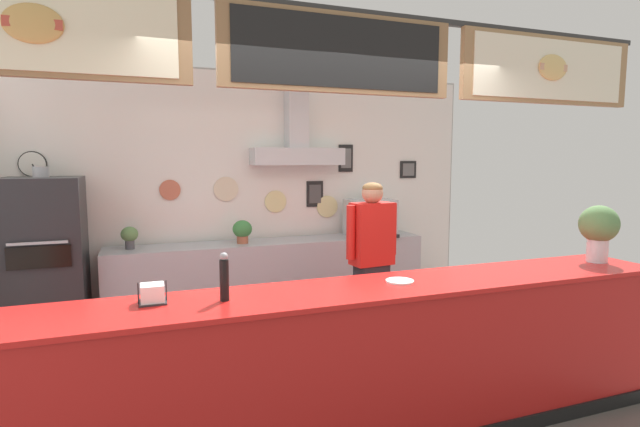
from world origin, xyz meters
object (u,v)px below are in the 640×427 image
(espresso_machine, at_px, (370,218))
(napkin_holder, at_px, (152,294))
(basil_vase, at_px, (599,229))
(pizza_oven, at_px, (47,264))
(shop_worker, at_px, (372,261))
(potted_basil, at_px, (130,236))
(pepper_grinder, at_px, (224,277))
(condiment_plate, at_px, (400,281))
(potted_oregano, at_px, (242,230))

(espresso_machine, xyz_separation_m, napkin_holder, (-2.59, -2.50, -0.04))
(espresso_machine, relative_size, basil_vase, 1.26)
(pizza_oven, bearing_deg, shop_worker, -21.50)
(espresso_machine, bearing_deg, potted_basil, 178.83)
(napkin_holder, relative_size, basil_vase, 0.35)
(pepper_grinder, bearing_deg, condiment_plate, 1.16)
(napkin_holder, bearing_deg, basil_vase, -0.97)
(shop_worker, relative_size, napkin_holder, 10.27)
(pizza_oven, distance_m, basil_vase, 4.86)
(espresso_machine, bearing_deg, basil_vase, -74.35)
(shop_worker, distance_m, potted_oregano, 1.61)
(shop_worker, relative_size, potted_oregano, 6.24)
(potted_oregano, bearing_deg, potted_basil, 177.04)
(espresso_machine, relative_size, pepper_grinder, 2.01)
(pizza_oven, relative_size, basil_vase, 3.93)
(pizza_oven, relative_size, napkin_holder, 11.19)
(pepper_grinder, bearing_deg, potted_oregano, 76.45)
(espresso_machine, height_order, basil_vase, basil_vase)
(potted_oregano, xyz_separation_m, potted_basil, (-1.17, 0.06, -0.00))
(shop_worker, xyz_separation_m, potted_oregano, (-0.96, 1.27, 0.16))
(pizza_oven, xyz_separation_m, basil_vase, (4.20, -2.40, 0.45))
(shop_worker, relative_size, pepper_grinder, 5.78)
(basil_vase, bearing_deg, potted_basil, 142.99)
(espresso_machine, bearing_deg, condiment_plate, -112.26)
(condiment_plate, xyz_separation_m, pepper_grinder, (-1.15, -0.02, 0.13))
(potted_oregano, height_order, potted_basil, potted_oregano)
(condiment_plate, height_order, pepper_grinder, pepper_grinder)
(potted_oregano, relative_size, condiment_plate, 1.39)
(potted_oregano, relative_size, potted_basil, 1.09)
(napkin_holder, bearing_deg, pepper_grinder, -13.74)
(potted_oregano, distance_m, condiment_plate, 2.62)
(potted_oregano, bearing_deg, basil_vase, -48.04)
(pizza_oven, relative_size, potted_basil, 7.44)
(potted_oregano, bearing_deg, napkin_holder, -112.06)
(pizza_oven, distance_m, espresso_machine, 3.50)
(potted_basil, distance_m, condiment_plate, 3.12)
(shop_worker, relative_size, basil_vase, 3.61)
(espresso_machine, distance_m, condiment_plate, 2.78)
(potted_oregano, bearing_deg, espresso_machine, 0.15)
(condiment_plate, bearing_deg, napkin_holder, 177.34)
(pizza_oven, bearing_deg, condiment_plate, -44.84)
(potted_oregano, xyz_separation_m, napkin_holder, (-1.01, -2.49, 0.03))
(shop_worker, relative_size, espresso_machine, 2.87)
(potted_oregano, xyz_separation_m, pepper_grinder, (-0.62, -2.59, 0.12))
(pizza_oven, bearing_deg, espresso_machine, 2.43)
(espresso_machine, relative_size, potted_oregano, 2.18)
(shop_worker, relative_size, potted_basil, 6.83)
(pizza_oven, distance_m, condiment_plate, 3.44)
(espresso_machine, xyz_separation_m, potted_basil, (-2.74, 0.06, -0.08))
(potted_basil, relative_size, pepper_grinder, 0.85)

